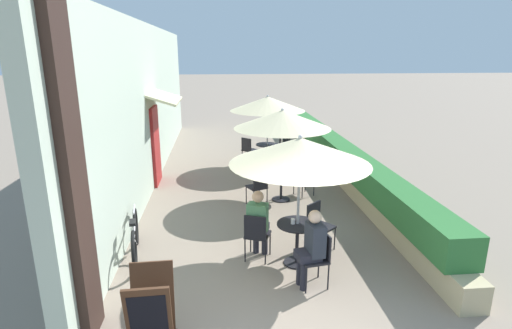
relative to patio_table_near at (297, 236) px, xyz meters
name	(u,v)px	position (x,y,z in m)	size (l,w,h in m)	color
cafe_facade_wall	(151,104)	(-3.13, 5.29, 1.58)	(0.98, 14.97, 4.20)	#B2C1AD
planter_hedge	(334,154)	(2.16, 5.33, 0.03)	(0.60, 13.97, 1.01)	tan
patio_table_near	(297,236)	(0.00, 0.00, 0.00)	(0.70, 0.70, 0.74)	black
patio_umbrella_near	(300,151)	(0.00, 0.00, 1.48)	(2.27, 2.27, 2.25)	#B7B7BC
cafe_chair_near_left	(257,233)	(-0.67, 0.17, 0.01)	(0.51, 0.51, 0.87)	black
seated_patron_near_left	(258,221)	(-0.63, 0.27, 0.18)	(0.44, 0.49, 1.25)	#23232D
cafe_chair_near_right	(318,254)	(0.19, -0.67, 0.01)	(0.46, 0.46, 0.87)	black
seated_patron_near_right	(312,245)	(0.08, -0.68, 0.18)	(0.45, 0.38, 1.25)	#23232D
cafe_chair_near_back	(318,222)	(0.48, 0.50, 0.01)	(0.56, 0.56, 0.87)	black
coffee_cup_near	(293,221)	(-0.08, 0.00, 0.28)	(0.07, 0.07, 0.09)	white
patio_table_mid	(281,180)	(0.20, 3.03, 0.00)	(0.70, 0.70, 0.74)	black
patio_umbrella_mid	(282,119)	(0.20, 3.03, 1.48)	(2.27, 2.27, 2.25)	#B7B7BC
cafe_chair_mid_left	(302,175)	(0.80, 3.39, 0.01)	(0.53, 0.53, 0.87)	black
cafe_chair_mid_right	(258,185)	(-0.39, 2.68, 0.01)	(0.53, 0.53, 0.87)	black
coffee_cup_mid	(276,168)	(0.10, 3.15, 0.28)	(0.07, 0.07, 0.09)	white
patio_table_far	(267,152)	(0.21, 5.88, 0.00)	(0.70, 0.70, 0.74)	black
patio_umbrella_far	(268,104)	(0.21, 5.88, 1.48)	(2.27, 2.27, 2.25)	#B7B7BC
cafe_chair_far_left	(267,157)	(0.12, 5.20, 0.01)	(0.48, 0.48, 0.87)	black
cafe_chair_far_right	(286,149)	(0.85, 6.15, 0.01)	(0.50, 0.50, 0.87)	black
cafe_chair_far_back	(249,148)	(-0.34, 6.31, 0.01)	(0.57, 0.57, 0.87)	black
bicycle_leaning	(135,237)	(-2.79, 0.51, -0.14)	(0.34, 1.69, 0.79)	black
menu_board	(151,311)	(-2.15, -1.79, -0.02)	(0.57, 0.65, 1.00)	#422819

